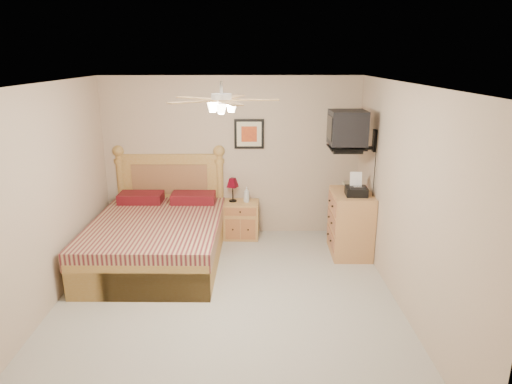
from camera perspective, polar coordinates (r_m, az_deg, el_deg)
The scene contains 17 objects.
floor at distance 5.53m, azimuth -3.67°, elevation -13.51°, with size 4.50×4.50×0.00m, color #A39F93.
ceiling at distance 4.80m, azimuth -4.23°, elevation 13.29°, with size 4.00×4.50×0.04m, color white.
wall_back at distance 7.20m, azimuth -3.01°, elevation 4.37°, with size 4.00×0.04×2.50m, color tan.
wall_front at distance 2.97m, azimuth -6.22°, elevation -14.43°, with size 4.00×0.04×2.50m, color tan.
wall_left at distance 5.51m, azimuth -25.19°, elevation -1.08°, with size 0.04×4.50×2.50m, color tan.
wall_right at distance 5.31m, azimuth 18.19°, elevation -0.94°, with size 0.04×4.50×2.50m, color tan.
bed at distance 6.38m, azimuth -12.48°, elevation -2.53°, with size 1.71×2.24×1.45m, color #AE7E33, non-canonical shape.
nightstand at distance 7.23m, azimuth -1.85°, elevation -3.47°, with size 0.54×0.41×0.59m, color #A37936.
table_lamp at distance 7.12m, azimuth -2.93°, elevation 0.27°, with size 0.20×0.20×0.38m, color #530210, non-canonical shape.
lotion_bottle at distance 7.10m, azimuth -1.20°, elevation -0.31°, with size 0.09×0.09×0.24m, color silver.
framed_picture at distance 7.10m, azimuth -0.87°, elevation 7.27°, with size 0.46×0.04×0.46m, color black.
dresser at distance 6.73m, azimuth 11.73°, elevation -3.83°, with size 0.54×0.78×0.92m, color #BB7D4A.
fax_machine at distance 6.42m, azimuth 12.48°, elevation 0.91°, with size 0.29×0.31×0.31m, color black, non-canonical shape.
magazine_lower at distance 6.88m, azimuth 10.99°, elevation 0.82°, with size 0.22×0.30×0.03m, color beige.
magazine_upper at distance 6.88m, azimuth 10.94°, elevation 1.04°, with size 0.17×0.24×0.02m, color gray.
wall_tv at distance 6.37m, azimuth 12.68°, elevation 7.51°, with size 0.56×0.46×0.58m, color black, non-canonical shape.
ceiling_fan at distance 4.61m, azimuth -4.33°, elevation 11.41°, with size 1.14×1.14×0.28m, color white, non-canonical shape.
Camera 1 is at (0.27, -4.78, 2.78)m, focal length 32.00 mm.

